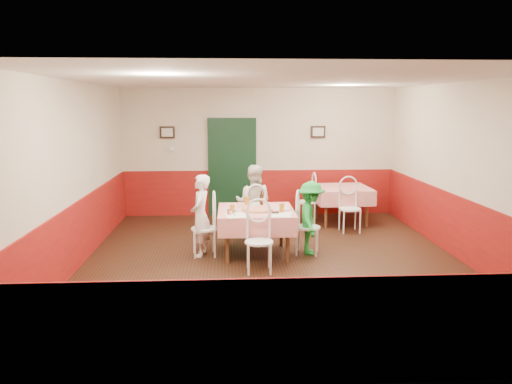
{
  "coord_description": "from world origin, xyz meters",
  "views": [
    {
      "loc": [
        -0.72,
        -7.5,
        2.45
      ],
      "look_at": [
        -0.25,
        0.43,
        1.05
      ],
      "focal_mm": 35.0,
      "sensor_mm": 36.0,
      "label": 1
    }
  ],
  "objects": [
    {
      "name": "glass_a",
      "position": [
        -0.64,
        0.16,
        0.83
      ],
      "size": [
        0.07,
        0.07,
        0.13
      ],
      "primitive_type": "cylinder",
      "rotation": [
        0.0,
        0.0,
        -0.01
      ],
      "color": "#BF7219",
      "rests_on": "main_table"
    },
    {
      "name": "plate_left",
      "position": [
        -0.67,
        0.41,
        0.77
      ],
      "size": [
        0.25,
        0.25,
        0.01
      ],
      "primitive_type": "cylinder",
      "rotation": [
        0.0,
        0.0,
        -0.01
      ],
      "color": "white",
      "rests_on": "main_table"
    },
    {
      "name": "right_wall",
      "position": [
        3.0,
        0.0,
        1.4
      ],
      "size": [
        0.1,
        7.0,
        2.8
      ],
      "primitive_type": "cube",
      "color": "beige",
      "rests_on": "ground"
    },
    {
      "name": "beer_bottle",
      "position": [
        -0.14,
        0.8,
        0.87
      ],
      "size": [
        0.06,
        0.06,
        0.22
      ],
      "primitive_type": "cylinder",
      "rotation": [
        0.0,
        0.0,
        -0.01
      ],
      "color": "#381C0A",
      "rests_on": "main_table"
    },
    {
      "name": "menu_left",
      "position": [
        -0.59,
        0.01,
        0.76
      ],
      "size": [
        0.35,
        0.44,
        0.0
      ],
      "primitive_type": "cube",
      "rotation": [
        0.0,
        0.0,
        0.13
      ],
      "color": "white",
      "rests_on": "main_table"
    },
    {
      "name": "glass_b",
      "position": [
        0.15,
        0.2,
        0.83
      ],
      "size": [
        0.08,
        0.08,
        0.14
      ],
      "primitive_type": "cylinder",
      "rotation": [
        0.0,
        0.0,
        -0.01
      ],
      "color": "#BF7219",
      "rests_on": "main_table"
    },
    {
      "name": "shaker_b",
      "position": [
        -0.6,
        -0.05,
        0.81
      ],
      "size": [
        0.04,
        0.04,
        0.09
      ],
      "primitive_type": "cylinder",
      "rotation": [
        0.0,
        0.0,
        -0.01
      ],
      "color": "silver",
      "rests_on": "main_table"
    },
    {
      "name": "wainscot_left",
      "position": [
        -2.98,
        0.0,
        0.5
      ],
      "size": [
        0.03,
        7.0,
        1.0
      ],
      "primitive_type": "cube",
      "color": "maroon",
      "rests_on": "ground"
    },
    {
      "name": "chair_right",
      "position": [
        0.6,
        0.42,
        0.45
      ],
      "size": [
        0.51,
        0.51,
        0.9
      ],
      "primitive_type": null,
      "rotation": [
        0.0,
        0.0,
        1.33
      ],
      "color": "white",
      "rests_on": "ground"
    },
    {
      "name": "front_wall",
      "position": [
        0.0,
        -3.5,
        1.4
      ],
      "size": [
        6.0,
        0.1,
        2.8
      ],
      "primitive_type": "cube",
      "color": "beige",
      "rests_on": "ground"
    },
    {
      "name": "picture_right",
      "position": [
        1.3,
        3.45,
        1.85
      ],
      "size": [
        0.32,
        0.03,
        0.26
      ],
      "primitive_type": "cube",
      "color": "black",
      "rests_on": "back_wall"
    },
    {
      "name": "chair_second_b",
      "position": [
        1.66,
        1.82,
        0.45
      ],
      "size": [
        0.44,
        0.44,
        0.9
      ],
      "primitive_type": null,
      "rotation": [
        0.0,
        0.0,
        0.04
      ],
      "color": "white",
      "rests_on": "ground"
    },
    {
      "name": "diner_left",
      "position": [
        -1.15,
        0.43,
        0.67
      ],
      "size": [
        0.4,
        0.54,
        1.34
      ],
      "primitive_type": "imported",
      "rotation": [
        0.0,
        0.0,
        -1.75
      ],
      "color": "gray",
      "rests_on": "ground"
    },
    {
      "name": "chair_far",
      "position": [
        -0.24,
        1.28,
        0.45
      ],
      "size": [
        0.5,
        0.5,
        0.9
      ],
      "primitive_type": null,
      "rotation": [
        0.0,
        0.0,
        3.36
      ],
      "color": "white",
      "rests_on": "ground"
    },
    {
      "name": "left_wall",
      "position": [
        -3.0,
        0.0,
        1.4
      ],
      "size": [
        0.1,
        7.0,
        2.8
      ],
      "primitive_type": "cube",
      "color": "beige",
      "rests_on": "ground"
    },
    {
      "name": "wainscot_front",
      "position": [
        0.0,
        -3.48,
        0.5
      ],
      "size": [
        6.0,
        0.03,
        1.0
      ],
      "primitive_type": "cube",
      "color": "maroon",
      "rests_on": "ground"
    },
    {
      "name": "second_table",
      "position": [
        1.66,
        2.57,
        0.38
      ],
      "size": [
        1.16,
        1.16,
        0.77
      ],
      "primitive_type": "cube",
      "rotation": [
        0.0,
        0.0,
        0.04
      ],
      "color": "red",
      "rests_on": "ground"
    },
    {
      "name": "main_table",
      "position": [
        -0.25,
        0.43,
        0.38
      ],
      "size": [
        1.23,
        1.23,
        0.77
      ],
      "primitive_type": "cube",
      "rotation": [
        0.0,
        0.0,
        -0.01
      ],
      "color": "red",
      "rests_on": "ground"
    },
    {
      "name": "wainscot_back",
      "position": [
        0.0,
        3.48,
        0.5
      ],
      "size": [
        6.0,
        0.03,
        1.0
      ],
      "primitive_type": "cube",
      "color": "maroon",
      "rests_on": "ground"
    },
    {
      "name": "picture_left",
      "position": [
        -2.0,
        3.45,
        1.85
      ],
      "size": [
        0.32,
        0.03,
        0.26
      ],
      "primitive_type": "cube",
      "color": "black",
      "rests_on": "back_wall"
    },
    {
      "name": "pizza",
      "position": [
        -0.23,
        0.35,
        0.78
      ],
      "size": [
        0.48,
        0.48,
        0.03
      ],
      "primitive_type": "cylinder",
      "rotation": [
        0.0,
        0.0,
        -0.01
      ],
      "color": "#B74723",
      "rests_on": "main_table"
    },
    {
      "name": "wainscot_right",
      "position": [
        2.98,
        0.0,
        0.5
      ],
      "size": [
        0.03,
        7.0,
        1.0
      ],
      "primitive_type": "cube",
      "color": "maroon",
      "rests_on": "ground"
    },
    {
      "name": "door",
      "position": [
        -0.6,
        3.45,
        1.05
      ],
      "size": [
        0.96,
        0.06,
        2.1
      ],
      "primitive_type": "cube",
      "color": "black",
      "rests_on": "ground"
    },
    {
      "name": "back_wall",
      "position": [
        0.0,
        3.5,
        1.4
      ],
      "size": [
        6.0,
        0.1,
        2.8
      ],
      "primitive_type": "cube",
      "color": "beige",
      "rests_on": "ground"
    },
    {
      "name": "chair_left",
      "position": [
        -1.1,
        0.43,
        0.45
      ],
      "size": [
        0.46,
        0.46,
        0.9
      ],
      "primitive_type": null,
      "rotation": [
        0.0,
        0.0,
        -1.47
      ],
      "color": "white",
      "rests_on": "ground"
    },
    {
      "name": "menu_right",
      "position": [
        0.12,
        0.02,
        0.76
      ],
      "size": [
        0.38,
        0.45,
        0.0
      ],
      "primitive_type": "cube",
      "rotation": [
        0.0,
        0.0,
        -0.22
      ],
      "color": "white",
      "rests_on": "main_table"
    },
    {
      "name": "diner_far",
      "position": [
        -0.24,
        1.33,
        0.69
      ],
      "size": [
        0.78,
        0.68,
        1.39
      ],
      "primitive_type": "imported",
      "rotation": [
        0.0,
        0.0,
        2.89
      ],
      "color": "gray",
      "rests_on": "ground"
    },
    {
      "name": "chair_second_a",
      "position": [
        0.91,
        2.57,
        0.45
      ],
      "size": [
        0.44,
        0.44,
        0.9
      ],
      "primitive_type": null,
      "rotation": [
        0.0,
        0.0,
        -1.53
      ],
      "color": "white",
      "rests_on": "ground"
    },
    {
      "name": "chair_near",
      "position": [
        -0.25,
        -0.42,
        0.45
      ],
      "size": [
        0.43,
        0.43,
        0.9
      ],
      "primitive_type": null,
      "rotation": [
        0.0,
        0.0,
        -0.01
      ],
      "color": "white",
      "rests_on": "ground"
    },
    {
      "name": "thermostat",
      "position": [
        -1.9,
        3.45,
        1.5
      ],
      "size": [
        0.1,
        0.03,
        0.1
      ],
      "primitive_type": "cube",
      "color": "white",
      "rests_on": "back_wall"
    },
    {
      "name": "ceiling",
      "position": [
        0.0,
        0.0,
        2.8
      ],
      "size": [
        7.0,
        7.0,
        0.0
      ],
      "primitive_type": "plane",
      "color": "white",
      "rests_on": "back_wall"
    },
    {
      "name": "wallet",
      "position": [
        0.04,
        0.13,
        0.77
      ],
      "size": [
        0.11,
        0.09,
        0.02
      ],
      "primitive_type": "cube",
      "rotation": [
        0.0,
        0.0,
        -0.01
      ],
      "color": "black",
      "rests_on": "main_table"
    },
    {
      "name": "floor",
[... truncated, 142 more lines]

